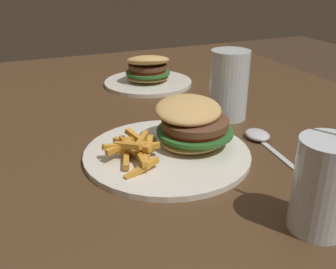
{
  "coord_description": "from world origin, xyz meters",
  "views": [
    {
      "loc": [
        -0.24,
        -0.78,
        1.07
      ],
      "look_at": [
        0.0,
        -0.21,
        0.79
      ],
      "focal_mm": 42.0,
      "sensor_mm": 36.0,
      "label": 1
    }
  ],
  "objects_px": {
    "meal_plate_near": "(180,137)",
    "juice_glass": "(322,190)",
    "spoon": "(259,136)",
    "beer_glass": "(229,88)",
    "meal_plate_far": "(148,74)"
  },
  "relations": [
    {
      "from": "juice_glass",
      "to": "meal_plate_far",
      "type": "relative_size",
      "value": 0.85
    },
    {
      "from": "meal_plate_near",
      "to": "spoon",
      "type": "distance_m",
      "value": 0.16
    },
    {
      "from": "beer_glass",
      "to": "juice_glass",
      "type": "distance_m",
      "value": 0.4
    },
    {
      "from": "beer_glass",
      "to": "meal_plate_far",
      "type": "bearing_deg",
      "value": 104.09
    },
    {
      "from": "beer_glass",
      "to": "spoon",
      "type": "height_order",
      "value": "beer_glass"
    },
    {
      "from": "juice_glass",
      "to": "meal_plate_near",
      "type": "bearing_deg",
      "value": 104.81
    },
    {
      "from": "meal_plate_near",
      "to": "juice_glass",
      "type": "height_order",
      "value": "juice_glass"
    },
    {
      "from": "spoon",
      "to": "meal_plate_far",
      "type": "height_order",
      "value": "meal_plate_far"
    },
    {
      "from": "beer_glass",
      "to": "juice_glass",
      "type": "bearing_deg",
      "value": -103.91
    },
    {
      "from": "beer_glass",
      "to": "juice_glass",
      "type": "xyz_separation_m",
      "value": [
        -0.1,
        -0.39,
        -0.01
      ]
    },
    {
      "from": "beer_glass",
      "to": "meal_plate_far",
      "type": "xyz_separation_m",
      "value": [
        -0.08,
        0.3,
        -0.04
      ]
    },
    {
      "from": "spoon",
      "to": "meal_plate_far",
      "type": "relative_size",
      "value": 0.75
    },
    {
      "from": "beer_glass",
      "to": "meal_plate_far",
      "type": "distance_m",
      "value": 0.31
    },
    {
      "from": "meal_plate_near",
      "to": "meal_plate_far",
      "type": "distance_m",
      "value": 0.43
    },
    {
      "from": "meal_plate_near",
      "to": "juice_glass",
      "type": "distance_m",
      "value": 0.28
    }
  ]
}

